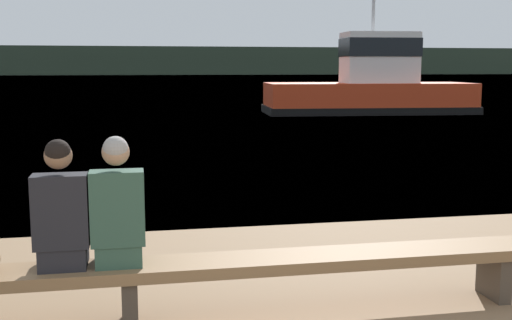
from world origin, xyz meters
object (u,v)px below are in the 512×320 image
(bench_main, at_px, (129,275))
(person_right, at_px, (118,210))
(person_left, at_px, (61,213))
(tugboat_red, at_px, (371,88))

(bench_main, bearing_deg, person_right, 177.88)
(person_left, bearing_deg, tugboat_red, 63.41)
(person_right, xyz_separation_m, tugboat_red, (10.43, 21.68, 0.17))
(person_left, bearing_deg, person_right, -0.05)
(bench_main, bearing_deg, person_left, 179.64)
(person_left, distance_m, person_right, 0.42)
(person_left, xyz_separation_m, tugboat_red, (10.85, 21.67, 0.18))
(bench_main, height_order, tugboat_red, tugboat_red)
(bench_main, relative_size, tugboat_red, 0.74)
(person_left, height_order, person_right, person_right)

